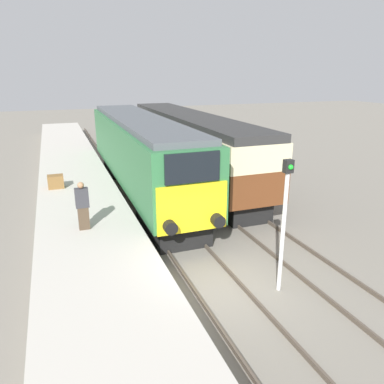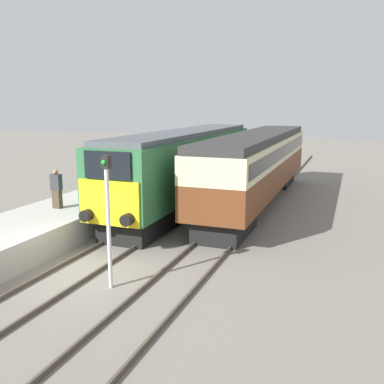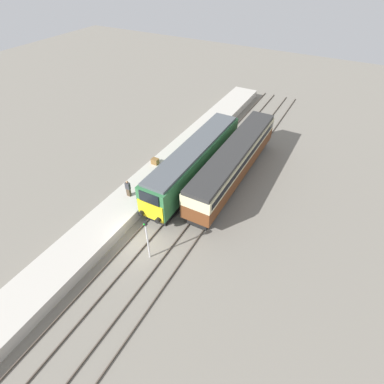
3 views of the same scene
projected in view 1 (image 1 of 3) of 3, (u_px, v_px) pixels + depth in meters
The scene contains 9 objects.
ground_plane at pixel (216, 288), 11.24m from camera, with size 120.00×120.00×0.00m, color slate.
platform_left at pixel (80, 202), 17.12m from camera, with size 3.50×50.00×1.03m.
rails_near_track at pixel (168, 225), 15.68m from camera, with size 1.51×60.00×0.14m.
rails_far_track at pixel (240, 215), 16.81m from camera, with size 1.50×60.00×0.14m.
locomotive at pixel (140, 152), 19.22m from camera, with size 2.70×15.76×4.03m.
passenger_carriage at pixel (190, 140), 22.05m from camera, with size 2.75×16.53×3.86m.
person_on_platform at pixel (83, 206), 12.64m from camera, with size 0.44×0.26×1.68m.
signal_post at pixel (284, 216), 10.43m from camera, with size 0.24×0.28×3.96m.
luggage_crate at pixel (56, 182), 17.35m from camera, with size 0.70×0.56×0.60m.
Camera 1 is at (-4.11, -8.95, 6.18)m, focal length 35.00 mm.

